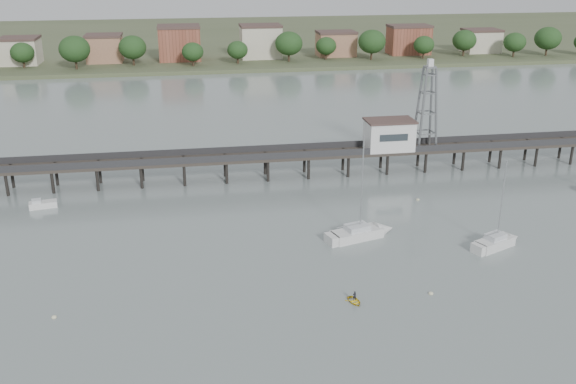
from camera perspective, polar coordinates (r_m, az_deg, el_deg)
name	(u,v)px	position (r m, az deg, el deg)	size (l,w,h in m)	color
pier	(246,158)	(108.59, -3.76, 3.08)	(150.00, 5.00, 5.50)	#2D2823
pier_building	(389,135)	(112.85, 8.99, 5.07)	(8.40, 5.40, 5.30)	silver
lattice_tower	(427,108)	(113.96, 12.24, 7.31)	(3.20, 3.20, 15.50)	slate
sailboat_d	(500,241)	(89.18, 18.36, -4.19)	(7.80, 5.09, 12.56)	silver
sailboat_c	(367,232)	(88.05, 7.04, -3.56)	(9.75, 5.30, 15.35)	silver
white_tender	(42,205)	(103.98, -21.00, -1.05)	(4.26, 2.39, 1.56)	silver
yellow_dinghy	(354,302)	(72.48, 5.91, -9.72)	(1.62, 0.47, 2.26)	yellow
dinghy_occupant	(354,302)	(72.48, 5.91, -9.72)	(0.41, 1.13, 0.27)	black
mooring_buoys	(314,258)	(81.66, 2.34, -5.86)	(90.20, 28.72, 0.39)	beige
far_shore	(204,39)	(285.05, -7.50, 13.33)	(500.00, 170.00, 10.40)	#475133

